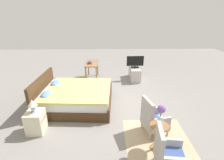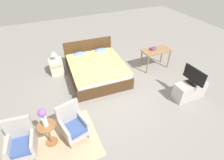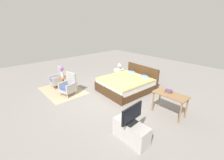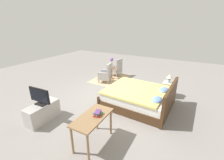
{
  "view_description": "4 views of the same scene",
  "coord_description": "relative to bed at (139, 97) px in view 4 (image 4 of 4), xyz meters",
  "views": [
    {
      "loc": [
        -4.93,
        0.05,
        2.87
      ],
      "look_at": [
        0.19,
        -0.07,
        0.74
      ],
      "focal_mm": 28.0,
      "sensor_mm": 36.0,
      "label": 1
    },
    {
      "loc": [
        -1.67,
        -3.77,
        3.64
      ],
      "look_at": [
        -0.01,
        -0.05,
        0.57
      ],
      "focal_mm": 28.0,
      "sensor_mm": 36.0,
      "label": 2
    },
    {
      "loc": [
        4.02,
        -3.48,
        2.86
      ],
      "look_at": [
        -0.0,
        0.12,
        0.76
      ],
      "focal_mm": 24.0,
      "sensor_mm": 36.0,
      "label": 3
    },
    {
      "loc": [
        4.37,
        2.46,
        2.68
      ],
      "look_at": [
        0.01,
        0.09,
        0.79
      ],
      "focal_mm": 24.0,
      "sensor_mm": 36.0,
      "label": 4
    }
  ],
  "objects": [
    {
      "name": "ground_plane",
      "position": [
        0.1,
        -1.1,
        -0.3
      ],
      "size": [
        16.0,
        16.0,
        0.0
      ],
      "primitive_type": "plane",
      "color": "gray"
    },
    {
      "name": "floor_rug",
      "position": [
        -1.88,
        -2.18,
        -0.29
      ],
      "size": [
        2.1,
        1.5,
        0.01
      ],
      "color": "tan",
      "rests_on": "ground_plane"
    },
    {
      "name": "bed",
      "position": [
        0.0,
        0.0,
        0.0
      ],
      "size": [
        1.92,
        2.24,
        0.96
      ],
      "color": "#472D19",
      "rests_on": "ground_plane"
    },
    {
      "name": "armchair_by_window_left",
      "position": [
        -2.43,
        -2.12,
        0.09
      ],
      "size": [
        0.6,
        0.6,
        0.92
      ],
      "color": "#ADA8A3",
      "rests_on": "floor_rug"
    },
    {
      "name": "armchair_by_window_right",
      "position": [
        -1.33,
        -2.12,
        0.09
      ],
      "size": [
        0.65,
        0.65,
        0.92
      ],
      "color": "#ADA8A3",
      "rests_on": "floor_rug"
    },
    {
      "name": "side_table",
      "position": [
        -1.88,
        -2.1,
        0.09
      ],
      "size": [
        0.4,
        0.4,
        0.62
      ],
      "color": "#936038",
      "rests_on": "ground_plane"
    },
    {
      "name": "flower_vase",
      "position": [
        -1.88,
        -2.1,
        0.61
      ],
      "size": [
        0.17,
        0.17,
        0.48
      ],
      "color": "silver",
      "rests_on": "side_table"
    },
    {
      "name": "nightstand",
      "position": [
        -1.24,
        0.74,
        -0.02
      ],
      "size": [
        0.44,
        0.41,
        0.56
      ],
      "color": "beige",
      "rests_on": "ground_plane"
    },
    {
      "name": "table_lamp",
      "position": [
        -1.24,
        0.74,
        0.48
      ],
      "size": [
        0.22,
        0.22,
        0.33
      ],
      "color": "#9EADC6",
      "rests_on": "nightstand"
    },
    {
      "name": "tv_stand",
      "position": [
        2.16,
        -2.18,
        -0.03
      ],
      "size": [
        0.96,
        0.4,
        0.53
      ],
      "color": "#B7B2AD",
      "rests_on": "ground_plane"
    },
    {
      "name": "tv_flatscreen",
      "position": [
        2.16,
        -2.18,
        0.48
      ],
      "size": [
        0.22,
        0.71,
        0.49
      ],
      "color": "black",
      "rests_on": "tv_stand"
    },
    {
      "name": "vanity_desk",
      "position": [
        2.2,
        -0.36,
        0.33
      ],
      "size": [
        1.04,
        0.52,
        0.74
      ],
      "color": "#8E6B47",
      "rests_on": "ground_plane"
    },
    {
      "name": "book_stack",
      "position": [
        2.08,
        -0.29,
        0.48
      ],
      "size": [
        0.25,
        0.19,
        0.09
      ],
      "color": "#AD2823",
      "rests_on": "vanity_desk"
    }
  ]
}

